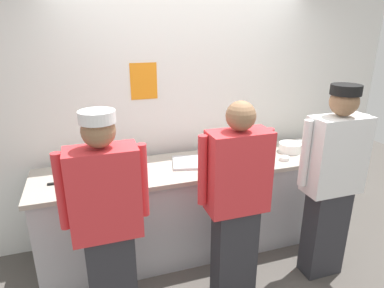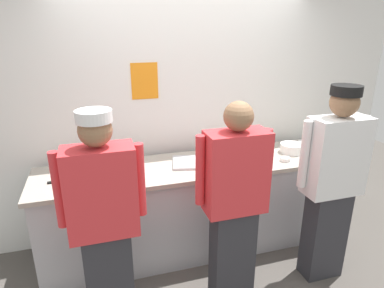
# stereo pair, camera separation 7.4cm
# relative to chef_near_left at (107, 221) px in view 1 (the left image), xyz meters

# --- Properties ---
(ground_plane) EXTENTS (9.00, 9.00, 0.00)m
(ground_plane) POSITION_rel_chef_near_left_xyz_m (0.93, 0.34, -0.90)
(ground_plane) COLOR #514C47
(wall_back) EXTENTS (4.82, 0.11, 2.80)m
(wall_back) POSITION_rel_chef_near_left_xyz_m (0.93, 1.20, 0.50)
(wall_back) COLOR white
(wall_back) RESTS_ON ground
(prep_counter) EXTENTS (3.07, 0.71, 0.93)m
(prep_counter) POSITION_rel_chef_near_left_xyz_m (0.93, 0.72, -0.44)
(prep_counter) COLOR #B2B2B7
(prep_counter) RESTS_ON ground
(chef_near_left) EXTENTS (0.61, 0.24, 1.69)m
(chef_near_left) POSITION_rel_chef_near_left_xyz_m (0.00, 0.00, 0.00)
(chef_near_left) COLOR #2D2D33
(chef_near_left) RESTS_ON ground
(chef_center) EXTENTS (0.61, 0.24, 1.68)m
(chef_center) POSITION_rel_chef_near_left_xyz_m (0.99, 0.01, -0.01)
(chef_center) COLOR #2D2D33
(chef_center) RESTS_ON ground
(chef_far_right) EXTENTS (0.63, 0.24, 1.75)m
(chef_far_right) POSITION_rel_chef_near_left_xyz_m (1.88, -0.00, 0.04)
(chef_far_right) COLOR #2D2D33
(chef_far_right) RESTS_ON ground
(plate_stack_front) EXTENTS (0.23, 0.23, 0.10)m
(plate_stack_front) POSITION_rel_chef_near_left_xyz_m (1.94, 0.72, 0.07)
(plate_stack_front) COLOR white
(plate_stack_front) RESTS_ON prep_counter
(plate_stack_rear) EXTENTS (0.23, 0.23, 0.06)m
(plate_stack_rear) POSITION_rel_chef_near_left_xyz_m (1.17, 0.77, 0.05)
(plate_stack_rear) COLOR white
(plate_stack_rear) RESTS_ON prep_counter
(mixing_bowl_steel) EXTENTS (0.30, 0.30, 0.12)m
(mixing_bowl_steel) POSITION_rel_chef_near_left_xyz_m (0.24, 0.73, 0.09)
(mixing_bowl_steel) COLOR #B7BABF
(mixing_bowl_steel) RESTS_ON prep_counter
(sheet_tray) EXTENTS (0.59, 0.44, 0.02)m
(sheet_tray) POSITION_rel_chef_near_left_xyz_m (0.94, 0.72, 0.04)
(sheet_tray) COLOR #B7BABF
(sheet_tray) RESTS_ON prep_counter
(squeeze_bottle_primary) EXTENTS (0.06, 0.06, 0.20)m
(squeeze_bottle_primary) POSITION_rel_chef_near_left_xyz_m (2.18, 0.59, 0.12)
(squeeze_bottle_primary) COLOR #56A333
(squeeze_bottle_primary) RESTS_ON prep_counter
(squeeze_bottle_secondary) EXTENTS (0.06, 0.06, 0.21)m
(squeeze_bottle_secondary) POSITION_rel_chef_near_left_xyz_m (1.48, 0.69, 0.12)
(squeeze_bottle_secondary) COLOR orange
(squeeze_bottle_secondary) RESTS_ON prep_counter
(ramekin_green_sauce) EXTENTS (0.09, 0.09, 0.05)m
(ramekin_green_sauce) POSITION_rel_chef_near_left_xyz_m (2.18, 0.89, 0.05)
(ramekin_green_sauce) COLOR white
(ramekin_green_sauce) RESTS_ON prep_counter
(ramekin_red_sauce) EXTENTS (0.10, 0.10, 0.04)m
(ramekin_red_sauce) POSITION_rel_chef_near_left_xyz_m (1.76, 0.54, 0.04)
(ramekin_red_sauce) COLOR white
(ramekin_red_sauce) RESTS_ON prep_counter
(ramekin_yellow_sauce) EXTENTS (0.09, 0.09, 0.04)m
(ramekin_yellow_sauce) POSITION_rel_chef_near_left_xyz_m (1.38, 0.86, 0.05)
(ramekin_yellow_sauce) COLOR white
(ramekin_yellow_sauce) RESTS_ON prep_counter
(ramekin_orange_sauce) EXTENTS (0.09, 0.09, 0.04)m
(ramekin_orange_sauce) POSITION_rel_chef_near_left_xyz_m (-0.05, 0.58, 0.05)
(ramekin_orange_sauce) COLOR white
(ramekin_orange_sauce) RESTS_ON prep_counter
(deli_cup) EXTENTS (0.09, 0.09, 0.09)m
(deli_cup) POSITION_rel_chef_near_left_xyz_m (-0.16, 0.92, 0.07)
(deli_cup) COLOR white
(deli_cup) RESTS_ON prep_counter
(chefs_knife) EXTENTS (0.27, 0.03, 0.02)m
(chefs_knife) POSITION_rel_chef_near_left_xyz_m (-0.31, 0.67, 0.03)
(chefs_knife) COLOR #B7BABF
(chefs_knife) RESTS_ON prep_counter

